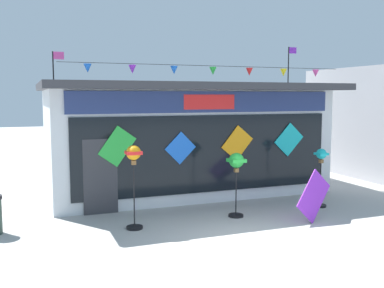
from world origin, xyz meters
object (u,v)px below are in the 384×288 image
object	(u,v)px
wind_spinner_center_left	(321,165)
kite_shop_building	(183,137)
wind_spinner_left	(236,167)
wind_spinner_far_left	(134,165)
display_kite_on_ground	(314,196)

from	to	relation	value
wind_spinner_center_left	kite_shop_building	bearing A→B (deg)	127.65
kite_shop_building	wind_spinner_center_left	xyz separation A→B (m)	(2.80, -3.63, -0.58)
wind_spinner_left	wind_spinner_center_left	size ratio (longest dim) A/B	1.01
wind_spinner_far_left	display_kite_on_ground	xyz separation A→B (m)	(4.35, -0.94, -0.89)
display_kite_on_ground	wind_spinner_far_left	bearing A→B (deg)	167.77
kite_shop_building	wind_spinner_center_left	size ratio (longest dim) A/B	5.45
wind_spinner_left	display_kite_on_ground	xyz separation A→B (m)	(1.65, -1.03, -0.67)
kite_shop_building	wind_spinner_far_left	world-z (taller)	kite_shop_building
wind_spinner_left	display_kite_on_ground	world-z (taller)	wind_spinner_left
wind_spinner_far_left	wind_spinner_center_left	world-z (taller)	wind_spinner_far_left
wind_spinner_left	wind_spinner_center_left	distance (m)	2.69
wind_spinner_center_left	display_kite_on_ground	world-z (taller)	wind_spinner_center_left
kite_shop_building	wind_spinner_far_left	distance (m)	4.60
wind_spinner_far_left	wind_spinner_left	size ratio (longest dim) A/B	1.19
wind_spinner_far_left	kite_shop_building	bearing A→B (deg)	55.73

